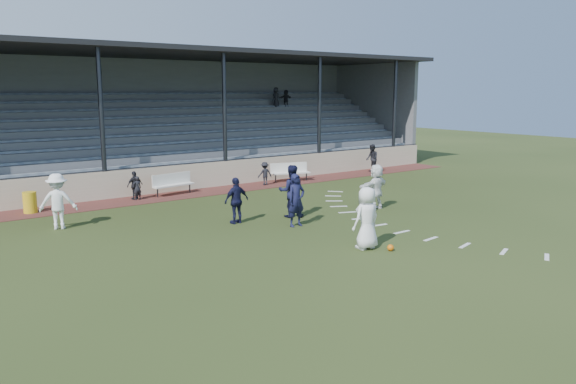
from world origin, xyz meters
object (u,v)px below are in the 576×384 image
object	(u,v)px
bench_right	(290,170)
trash_bin	(30,202)
bench_left	(173,182)
player_navy_lead	(296,200)
player_white_lead	(367,218)
official	(372,158)
football	(391,248)

from	to	relation	value
bench_right	trash_bin	distance (m)	12.51
bench_left	bench_right	xyz separation A→B (m)	(6.46, -0.16, 0.00)
player_navy_lead	player_white_lead	bearing A→B (deg)	-90.54
bench_right	bench_left	bearing A→B (deg)	-165.68
bench_left	official	distance (m)	12.07
player_white_lead	trash_bin	bearing A→B (deg)	-58.55
bench_left	player_navy_lead	size ratio (longest dim) A/B	1.12
bench_left	bench_right	size ratio (longest dim) A/B	1.00
trash_bin	player_white_lead	world-z (taller)	player_white_lead
bench_left	player_white_lead	distance (m)	11.50
bench_right	official	size ratio (longest dim) A/B	1.27
trash_bin	football	world-z (taller)	trash_bin
bench_right	player_white_lead	size ratio (longest dim) A/B	1.10
bench_left	official	xyz separation A→B (m)	(12.06, -0.50, 0.24)
trash_bin	bench_left	bearing A→B (deg)	2.65
trash_bin	player_white_lead	size ratio (longest dim) A/B	0.43
player_white_lead	official	size ratio (longest dim) A/B	1.16
football	player_white_lead	bearing A→B (deg)	122.81
bench_left	football	bearing A→B (deg)	-92.93
bench_left	official	bearing A→B (deg)	-10.85
bench_right	player_navy_lead	distance (m)	9.68
trash_bin	official	distance (m)	18.10
official	trash_bin	bearing A→B (deg)	-64.94
trash_bin	football	xyz separation A→B (m)	(7.21, -11.80, -0.33)
bench_right	official	distance (m)	5.61
bench_right	player_navy_lead	xyz separation A→B (m)	(-5.64, -7.86, 0.33)
bench_left	player_navy_lead	distance (m)	8.07
player_white_lead	player_navy_lead	bearing A→B (deg)	-90.70
player_white_lead	player_navy_lead	distance (m)	3.45
player_navy_lead	official	bearing A→B (deg)	34.07
player_navy_lead	official	size ratio (longest dim) A/B	1.14
player_navy_lead	official	world-z (taller)	player_navy_lead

